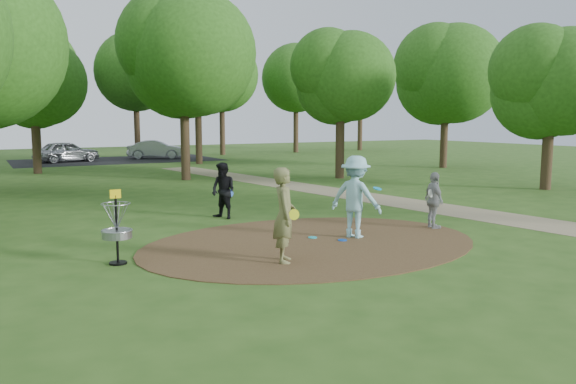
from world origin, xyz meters
TOP-DOWN VIEW (x-y plane):
  - ground at (0.00, 0.00)m, footprint 100.00×100.00m
  - dirt_clearing at (0.00, 0.00)m, footprint 8.40×8.40m
  - footpath at (6.50, 2.00)m, footprint 7.55×39.89m
  - parking_lot at (2.00, 30.00)m, footprint 14.00×8.00m
  - player_observer_with_disc at (-1.45, -1.25)m, footprint 0.75×0.86m
  - player_throwing_with_disc at (1.26, 0.02)m, footprint 1.48×1.53m
  - player_walking_with_disc at (-0.56, 4.14)m, footprint 0.91×1.00m
  - player_waiting_with_disc at (3.81, -0.06)m, footprint 0.62×0.97m
  - disc_ground_cyan at (0.28, 0.44)m, footprint 0.22×0.22m
  - disc_ground_blue at (0.75, -0.17)m, footprint 0.22×0.22m
  - car_left at (-1.43, 29.84)m, footprint 4.53×2.59m
  - car_right at (4.93, 30.26)m, footprint 4.37×2.86m
  - disc_golf_basket at (-4.50, 0.30)m, footprint 0.63×0.63m
  - tree_ring at (1.85, 9.21)m, footprint 37.01×45.71m

SIDE VIEW (x-z plane):
  - ground at x=0.00m, z-range 0.00..0.00m
  - parking_lot at x=2.00m, z-range 0.00..0.01m
  - footpath at x=6.50m, z-range 0.00..0.01m
  - dirt_clearing at x=0.00m, z-range 0.00..0.02m
  - disc_ground_cyan at x=0.28m, z-range 0.02..0.04m
  - disc_ground_blue at x=0.75m, z-range 0.02..0.04m
  - car_right at x=4.93m, z-range 0.00..1.36m
  - car_left at x=-1.43m, z-range 0.00..1.45m
  - player_waiting_with_disc at x=3.81m, z-range 0.00..1.54m
  - player_walking_with_disc at x=-0.56m, z-range 0.00..1.67m
  - disc_golf_basket at x=-4.50m, z-range 0.10..1.64m
  - player_observer_with_disc at x=-1.45m, z-range 0.00..1.98m
  - player_throwing_with_disc at x=1.26m, z-range 0.00..2.06m
  - tree_ring at x=1.85m, z-range 0.76..9.80m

